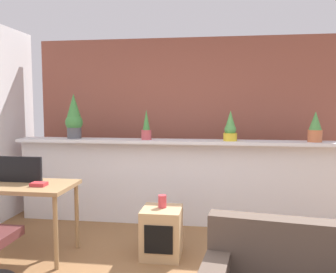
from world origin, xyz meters
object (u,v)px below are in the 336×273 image
at_px(potted_plant_3, 315,127).
at_px(desk, 20,192).
at_px(potted_plant_0, 74,117).
at_px(vase_on_shelf, 162,201).
at_px(potted_plant_1, 146,127).
at_px(side_cube_shelf, 162,232).
at_px(book_on_desk, 39,184).
at_px(potted_plant_2, 230,128).
at_px(tv_monitor, 19,169).

relative_size(potted_plant_3, desk, 0.34).
bearing_deg(potted_plant_0, vase_on_shelf, -35.32).
distance_m(potted_plant_1, side_cube_shelf, 1.44).
xyz_separation_m(side_cube_shelf, book_on_desk, (-1.20, -0.23, 0.52)).
height_order(potted_plant_3, side_cube_shelf, potted_plant_3).
height_order(vase_on_shelf, book_on_desk, book_on_desk).
bearing_deg(side_cube_shelf, vase_on_shelf, 87.34).
relative_size(potted_plant_2, side_cube_shelf, 0.76).
distance_m(desk, book_on_desk, 0.27).
bearing_deg(potted_plant_0, potted_plant_3, -0.40).
height_order(tv_monitor, vase_on_shelf, tv_monitor).
relative_size(potted_plant_0, tv_monitor, 1.20).
xyz_separation_m(potted_plant_1, book_on_desk, (-0.85, -1.19, -0.50)).
bearing_deg(potted_plant_3, potted_plant_1, -179.79).
xyz_separation_m(potted_plant_3, tv_monitor, (-3.22, -1.05, -0.40)).
distance_m(potted_plant_1, tv_monitor, 1.60).
distance_m(potted_plant_1, potted_plant_3, 2.07).
bearing_deg(side_cube_shelf, book_on_desk, -169.08).
bearing_deg(potted_plant_1, desk, -134.24).
bearing_deg(side_cube_shelf, potted_plant_0, 143.49).
relative_size(desk, book_on_desk, 7.40).
bearing_deg(potted_plant_2, vase_on_shelf, -128.11).
xyz_separation_m(potted_plant_0, potted_plant_2, (2.05, -0.03, -0.12)).
height_order(potted_plant_1, tv_monitor, potted_plant_1).
relative_size(desk, vase_on_shelf, 8.53).
relative_size(vase_on_shelf, book_on_desk, 0.87).
bearing_deg(potted_plant_3, book_on_desk, -157.77).
distance_m(side_cube_shelf, vase_on_shelf, 0.32).
bearing_deg(potted_plant_0, potted_plant_2, -0.92).
bearing_deg(tv_monitor, desk, -60.02).
distance_m(potted_plant_0, side_cube_shelf, 2.01).
height_order(potted_plant_1, desk, potted_plant_1).
bearing_deg(side_cube_shelf, desk, -173.30).
relative_size(potted_plant_0, book_on_desk, 3.99).
bearing_deg(tv_monitor, side_cube_shelf, 3.43).
distance_m(potted_plant_3, tv_monitor, 3.41).
relative_size(potted_plant_0, vase_on_shelf, 4.60).
height_order(potted_plant_2, side_cube_shelf, potted_plant_2).
relative_size(potted_plant_0, side_cube_shelf, 1.19).
bearing_deg(vase_on_shelf, potted_plant_1, 110.77).
height_order(potted_plant_2, book_on_desk, potted_plant_2).
height_order(potted_plant_1, potted_plant_2, potted_plant_1).
relative_size(potted_plant_1, vase_on_shelf, 3.01).
distance_m(potted_plant_0, desk, 1.37).
height_order(potted_plant_2, desk, potted_plant_2).
relative_size(potted_plant_1, desk, 0.35).
xyz_separation_m(potted_plant_0, vase_on_shelf, (1.33, -0.95, -0.82)).
bearing_deg(potted_plant_0, desk, -95.44).
distance_m(desk, side_cube_shelf, 1.51).
xyz_separation_m(tv_monitor, vase_on_shelf, (1.49, 0.13, -0.32)).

